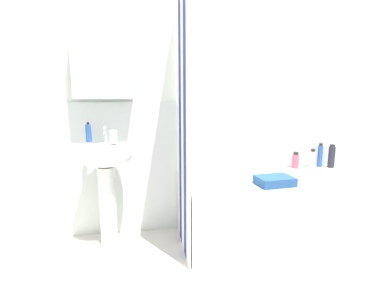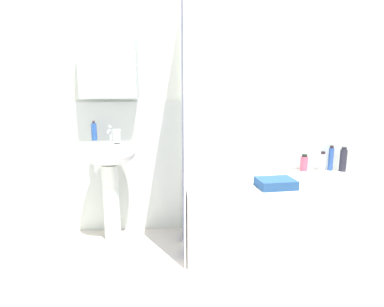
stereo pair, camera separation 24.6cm
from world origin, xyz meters
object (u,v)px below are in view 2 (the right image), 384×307
object	(u,v)px
lotion_bottle	(304,163)
bathtub	(277,213)
shampoo_bottle	(331,159)
conditioner_bottle	(322,162)
soap_dispenser	(94,131)
sink	(110,169)
towel_folded	(276,183)
body_wash_bottle	(343,160)
toothbrush_cup	(117,136)

from	to	relation	value
lotion_bottle	bathtub	bearing A→B (deg)	-137.93
bathtub	shampoo_bottle	xyz separation A→B (m)	(0.58, 0.30, 0.39)
bathtub	lotion_bottle	world-z (taller)	lotion_bottle
conditioner_bottle	soap_dispenser	bearing A→B (deg)	-178.85
soap_dispenser	shampoo_bottle	world-z (taller)	soap_dispenser
sink	towel_folded	bearing A→B (deg)	-15.10
soap_dispenser	sink	bearing A→B (deg)	-31.05
soap_dispenser	body_wash_bottle	distance (m)	2.24
soap_dispenser	lotion_bottle	size ratio (longest dim) A/B	1.08
sink	toothbrush_cup	bearing A→B (deg)	-24.45
soap_dispenser	toothbrush_cup	world-z (taller)	soap_dispenser
bathtub	lotion_bottle	size ratio (longest dim) A/B	9.97
toothbrush_cup	lotion_bottle	bearing A→B (deg)	5.71
sink	soap_dispenser	bearing A→B (deg)	148.95
sink	conditioner_bottle	size ratio (longest dim) A/B	4.85
toothbrush_cup	conditioner_bottle	bearing A→B (deg)	4.85
body_wash_bottle	conditioner_bottle	xyz separation A→B (m)	(-0.18, 0.02, -0.02)
toothbrush_cup	lotion_bottle	size ratio (longest dim) A/B	0.68
towel_folded	lotion_bottle	bearing A→B (deg)	49.13
shampoo_bottle	bathtub	bearing A→B (deg)	-152.76
sink	soap_dispenser	xyz separation A→B (m)	(-0.13, 0.08, 0.31)
sink	body_wash_bottle	world-z (taller)	sink
toothbrush_cup	shampoo_bottle	bearing A→B (deg)	5.04
bathtub	lotion_bottle	xyz separation A→B (m)	(0.33, 0.29, 0.36)
shampoo_bottle	conditioner_bottle	size ratio (longest dim) A/B	1.28
soap_dispenser	conditioner_bottle	bearing A→B (deg)	1.15
toothbrush_cup	lotion_bottle	world-z (taller)	toothbrush_cup
bathtub	shampoo_bottle	distance (m)	0.76
bathtub	shampoo_bottle	size ratio (longest dim) A/B	6.67
lotion_bottle	soap_dispenser	bearing A→B (deg)	-178.41
sink	lotion_bottle	size ratio (longest dim) A/B	5.65
body_wash_bottle	conditioner_bottle	world-z (taller)	body_wash_bottle
toothbrush_cup	shampoo_bottle	world-z (taller)	toothbrush_cup
conditioner_bottle	sink	bearing A→B (deg)	-176.42
shampoo_bottle	towel_folded	xyz separation A→B (m)	(-0.67, -0.49, -0.08)
sink	lotion_bottle	distance (m)	1.74
towel_folded	sink	bearing A→B (deg)	164.90
body_wash_bottle	toothbrush_cup	bearing A→B (deg)	-176.21
body_wash_bottle	shampoo_bottle	bearing A→B (deg)	160.17
bathtub	body_wash_bottle	world-z (taller)	body_wash_bottle
bathtub	conditioner_bottle	bearing A→B (deg)	29.90
sink	shampoo_bottle	xyz separation A→B (m)	(1.99, 0.13, 0.04)
sink	bathtub	bearing A→B (deg)	-6.64
shampoo_bottle	lotion_bottle	bearing A→B (deg)	-179.45
bathtub	conditioner_bottle	size ratio (longest dim) A/B	8.57
towel_folded	bathtub	bearing A→B (deg)	63.82
toothbrush_cup	body_wash_bottle	bearing A→B (deg)	3.79
lotion_bottle	towel_folded	xyz separation A→B (m)	(-0.42, -0.49, -0.04)
sink	soap_dispenser	distance (m)	0.35
sink	bathtub	distance (m)	1.47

